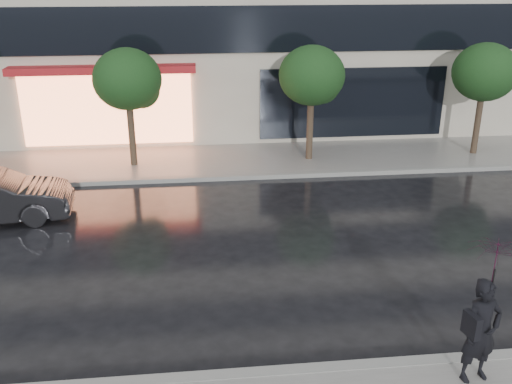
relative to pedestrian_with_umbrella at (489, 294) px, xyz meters
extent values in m
plane|color=black|center=(-3.50, 1.49, -1.68)|extent=(120.00, 120.00, 0.00)
cube|color=slate|center=(-3.50, 11.74, -1.62)|extent=(60.00, 3.50, 0.12)
cube|color=gray|center=(-3.50, 0.49, -1.61)|extent=(60.00, 0.25, 0.14)
cube|color=gray|center=(-3.50, 9.99, -1.61)|extent=(60.00, 0.25, 0.14)
cube|color=black|center=(-3.50, 13.43, 2.62)|extent=(28.00, 0.12, 1.60)
cube|color=#FF8C59|center=(-7.50, 13.41, -0.08)|extent=(6.00, 0.10, 2.60)
cube|color=maroon|center=(-7.50, 13.08, 1.37)|extent=(6.40, 0.70, 0.25)
cube|color=black|center=(1.50, 13.43, -0.08)|extent=(7.00, 0.10, 2.60)
cylinder|color=#33261C|center=(-6.50, 11.49, -0.58)|extent=(0.22, 0.22, 2.20)
ellipsoid|color=black|center=(-6.50, 11.49, 1.32)|extent=(2.20, 2.20, 1.98)
sphere|color=black|center=(-6.10, 11.69, 0.92)|extent=(1.20, 1.20, 1.20)
cylinder|color=#33261C|center=(-0.50, 11.49, -0.58)|extent=(0.22, 0.22, 2.20)
ellipsoid|color=black|center=(-0.50, 11.49, 1.32)|extent=(2.20, 2.20, 1.98)
sphere|color=black|center=(-0.10, 11.69, 0.92)|extent=(1.20, 1.20, 1.20)
cylinder|color=#33261C|center=(5.50, 11.49, -0.58)|extent=(0.22, 0.22, 2.20)
ellipsoid|color=black|center=(5.50, 11.49, 1.32)|extent=(2.20, 2.20, 1.98)
sphere|color=black|center=(5.90, 11.69, 0.92)|extent=(1.20, 1.20, 1.20)
imported|color=black|center=(-0.03, -0.01, -0.67)|extent=(0.73, 0.56, 1.80)
imported|color=#32091E|center=(0.03, 0.01, 0.47)|extent=(1.10, 1.11, 0.84)
cylinder|color=black|center=(0.03, 0.01, -0.01)|extent=(0.02, 0.02, 0.90)
cube|color=black|center=(-0.28, -0.12, -0.45)|extent=(0.19, 0.35, 0.38)
camera|label=1|loc=(-4.36, -7.10, 4.68)|focal=40.00mm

